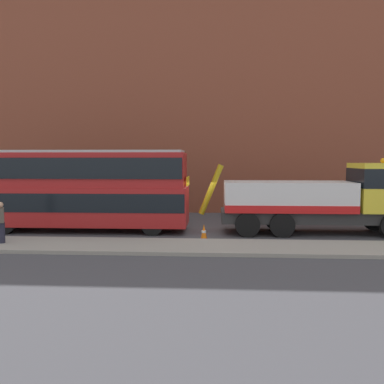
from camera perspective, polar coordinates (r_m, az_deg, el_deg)
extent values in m
plane|color=#424247|center=(21.14, 1.72, -5.34)|extent=(120.00, 120.00, 0.00)
cube|color=gray|center=(17.01, 1.23, -7.51)|extent=(60.00, 2.80, 0.15)
cube|color=brown|center=(28.97, 2.30, 13.21)|extent=(60.00, 1.20, 16.00)
cube|color=#2D2D2D|center=(21.16, 16.32, -3.17)|extent=(9.02, 2.29, 0.55)
cube|color=yellow|center=(21.98, 24.55, 0.61)|extent=(2.62, 2.62, 2.30)
cube|color=black|center=(21.96, 24.59, 1.79)|extent=(2.65, 2.65, 0.90)
cube|color=silver|center=(20.80, 12.89, -0.53)|extent=(6.12, 2.66, 1.40)
cube|color=red|center=(20.85, 12.87, -1.96)|extent=(6.12, 2.71, 0.36)
cylinder|color=#B79914|center=(20.47, 2.62, 0.34)|extent=(1.24, 0.29, 2.52)
sphere|color=orange|center=(21.94, 24.66, 3.92)|extent=(0.24, 0.24, 0.24)
cylinder|color=black|center=(23.21, 23.65, -3.39)|extent=(1.16, 0.35, 1.16)
cylinder|color=black|center=(21.96, 11.31, -3.53)|extent=(1.16, 0.35, 1.16)
cylinder|color=black|center=(19.79, 12.23, -4.42)|extent=(1.16, 0.35, 1.16)
cylinder|color=black|center=(21.79, 7.14, -3.54)|extent=(1.16, 0.35, 1.16)
cylinder|color=black|center=(19.60, 7.59, -4.44)|extent=(1.16, 0.35, 1.16)
cube|color=#AD1E1E|center=(21.76, -15.24, -1.79)|extent=(11.02, 2.60, 1.90)
cube|color=#AD1E1E|center=(21.65, -15.34, 2.95)|extent=(10.80, 2.50, 1.70)
cube|color=black|center=(21.74, -15.25, -1.14)|extent=(10.91, 2.65, 0.90)
cube|color=black|center=(21.64, -15.34, 3.21)|extent=(10.69, 2.65, 1.00)
cube|color=#B2B2B2|center=(21.64, -15.39, 5.36)|extent=(10.58, 2.40, 0.12)
cube|color=yellow|center=(20.60, -0.57, 1.51)|extent=(0.07, 1.50, 0.44)
cylinder|color=black|center=(22.03, -4.60, -3.59)|extent=(1.04, 0.31, 1.04)
cylinder|color=black|center=(19.91, -5.44, -4.46)|extent=(1.04, 0.31, 1.04)
cylinder|color=black|center=(24.07, -21.87, -3.21)|extent=(1.04, 0.31, 1.04)
cylinder|color=black|center=(22.15, -24.23, -3.93)|extent=(1.04, 0.31, 1.04)
cylinder|color=#232333|center=(19.06, -24.64, -5.09)|extent=(0.40, 0.40, 0.85)
cube|color=brown|center=(18.96, -24.71, -2.90)|extent=(0.41, 0.47, 0.62)
sphere|color=tan|center=(18.91, -24.75, -1.60)|extent=(0.24, 0.24, 0.24)
cone|color=orange|center=(18.69, 1.64, -5.53)|extent=(0.32, 0.32, 0.72)
cylinder|color=white|center=(18.68, 1.64, -5.42)|extent=(0.21, 0.21, 0.10)
cube|color=black|center=(18.75, 1.64, -6.55)|extent=(0.36, 0.36, 0.04)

